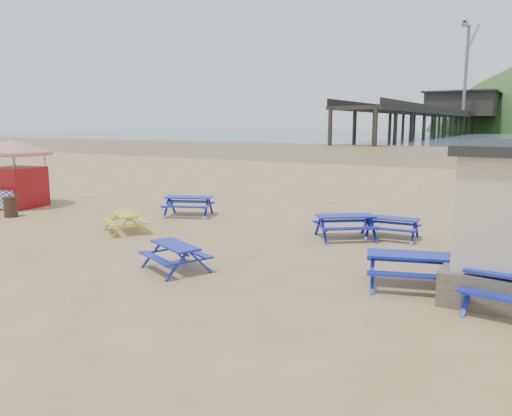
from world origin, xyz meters
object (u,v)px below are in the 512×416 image
Objects in this scene: picnic_table_blue_b at (392,228)px; litter_bin at (11,207)px; picnic_table_blue_a at (189,206)px; picnic_table_yellow at (126,223)px; ice_cream_kiosk at (14,165)px.

litter_bin is at bearing -168.87° from picnic_table_blue_b.
litter_bin reaches higher than picnic_table_blue_b.
litter_bin is at bearing -170.38° from picnic_table_blue_a.
litter_bin is (-13.71, -3.64, 0.07)m from picnic_table_blue_b.
ice_cream_kiosk is (-7.71, 1.40, 1.51)m from picnic_table_yellow.
ice_cream_kiosk is (-15.60, -2.06, 1.50)m from picnic_table_blue_b.
picnic_table_blue_a is 6.82m from litter_bin.
ice_cream_kiosk is at bearing -156.00° from picnic_table_yellow.
picnic_table_blue_a reaches higher than picnic_table_blue_b.
picnic_table_blue_a is 0.59× the size of ice_cream_kiosk.
picnic_table_yellow is at bearing -19.59° from ice_cream_kiosk.
ice_cream_kiosk is 4.77× the size of litter_bin.
picnic_table_yellow is at bearing -111.98° from picnic_table_blue_a.
ice_cream_kiosk is at bearing -176.24° from picnic_table_blue_b.
litter_bin reaches higher than picnic_table_blue_a.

